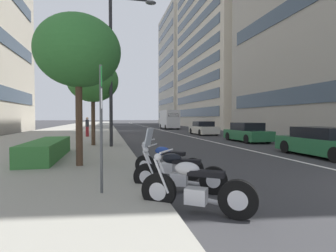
% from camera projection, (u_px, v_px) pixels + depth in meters
% --- Properties ---
extents(sidewalk_right_plaza, '(160.00, 10.21, 0.15)m').
position_uv_depth(sidewalk_right_plaza, '(74.00, 131.00, 32.40)').
color(sidewalk_right_plaza, gray).
rests_on(sidewalk_right_plaza, ground).
extents(lane_centre_stripe, '(110.00, 0.16, 0.01)m').
position_uv_depth(lane_centre_stripe, '(158.00, 129.00, 39.79)').
color(lane_centre_stripe, silver).
rests_on(lane_centre_stripe, ground).
extents(motorcycle_by_sign_pole, '(1.30, 1.83, 1.12)m').
position_uv_depth(motorcycle_by_sign_pole, '(195.00, 190.00, 4.74)').
color(motorcycle_by_sign_pole, black).
rests_on(motorcycle_by_sign_pole, ground).
extents(motorcycle_mid_row, '(1.11, 2.02, 1.47)m').
position_uv_depth(motorcycle_mid_row, '(177.00, 173.00, 6.13)').
color(motorcycle_mid_row, black).
rests_on(motorcycle_mid_row, ground).
extents(motorcycle_second_in_row, '(1.32, 1.76, 1.09)m').
position_uv_depth(motorcycle_second_in_row, '(167.00, 164.00, 7.57)').
color(motorcycle_second_in_row, black).
rests_on(motorcycle_second_in_row, ground).
extents(car_approaching_light, '(4.49, 1.86, 1.30)m').
position_uv_depth(car_approaching_light, '(324.00, 143.00, 11.64)').
color(car_approaching_light, '#236038').
rests_on(car_approaching_light, ground).
extents(car_mid_block_traffic, '(4.13, 1.87, 1.37)m').
position_uv_depth(car_mid_block_traffic, '(247.00, 133.00, 19.12)').
color(car_mid_block_traffic, '#236038').
rests_on(car_mid_block_traffic, ground).
extents(car_following_behind, '(4.31, 1.91, 1.36)m').
position_uv_depth(car_following_behind, '(203.00, 128.00, 27.05)').
color(car_following_behind, beige).
rests_on(car_following_behind, ground).
extents(delivery_van_ahead, '(5.42, 2.10, 2.88)m').
position_uv_depth(delivery_van_ahead, '(169.00, 119.00, 40.91)').
color(delivery_van_ahead, silver).
rests_on(delivery_van_ahead, ground).
extents(parking_sign_by_curb, '(0.32, 0.06, 2.65)m').
position_uv_depth(parking_sign_by_curb, '(101.00, 113.00, 5.48)').
color(parking_sign_by_curb, '#47494C').
rests_on(parking_sign_by_curb, sidewalk_right_plaza).
extents(street_lamp_with_banners, '(1.26, 2.60, 8.17)m').
position_uv_depth(street_lamp_with_banners, '(118.00, 56.00, 14.47)').
color(street_lamp_with_banners, '#232326').
rests_on(street_lamp_with_banners, sidewalk_right_plaza).
extents(clipped_hedge_bed, '(4.70, 1.10, 0.68)m').
position_uv_depth(clipped_hedge_bed, '(47.00, 149.00, 10.30)').
color(clipped_hedge_bed, '#337033').
rests_on(clipped_hedge_bed, sidewalk_right_plaza).
extents(street_tree_by_lamp_post, '(2.73, 2.73, 4.89)m').
position_uv_depth(street_tree_by_lamp_post, '(78.00, 52.00, 8.60)').
color(street_tree_by_lamp_post, '#473323').
rests_on(street_tree_by_lamp_post, sidewalk_right_plaza).
extents(street_tree_mid_sidewalk, '(2.87, 2.87, 4.91)m').
position_uv_depth(street_tree_mid_sidewalk, '(93.00, 81.00, 15.08)').
color(street_tree_mid_sidewalk, '#473323').
rests_on(street_tree_mid_sidewalk, sidewalk_right_plaza).
extents(pedestrian_on_plaza, '(0.43, 0.32, 1.62)m').
position_uv_depth(pedestrian_on_plaza, '(87.00, 127.00, 22.29)').
color(pedestrian_on_plaza, maroon).
rests_on(pedestrian_on_plaza, sidewalk_right_plaza).
extents(office_tower_mid_left, '(25.35, 16.53, 33.71)m').
position_uv_depth(office_tower_mid_left, '(236.00, 38.00, 50.11)').
color(office_tower_mid_left, beige).
rests_on(office_tower_mid_left, ground).
extents(office_tower_near_left, '(19.92, 20.00, 30.69)m').
position_uv_depth(office_tower_near_left, '(200.00, 70.00, 74.91)').
color(office_tower_near_left, '#B7B2A3').
rests_on(office_tower_near_left, ground).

